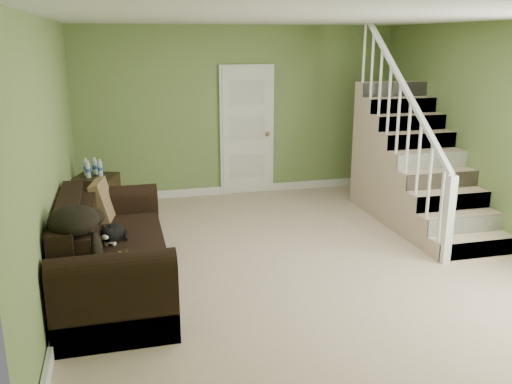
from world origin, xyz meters
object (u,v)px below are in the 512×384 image
cat (113,233)px  side_table (97,197)px  sofa (109,257)px  banana (121,257)px

cat → side_table: bearing=113.1°
side_table → cat: size_ratio=1.68×
sofa → cat: bearing=-6.2°
banana → sofa: bearing=96.9°
side_table → cat: (0.23, -2.28, 0.27)m
sofa → cat: sofa is taller
side_table → cat: side_table is taller
sofa → banana: bearing=-75.9°
cat → banana: 0.47m
sofa → side_table: 2.28m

